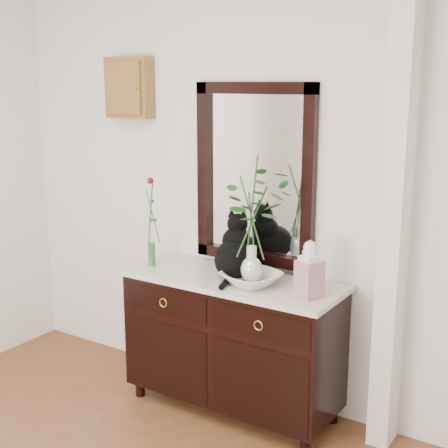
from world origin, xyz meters
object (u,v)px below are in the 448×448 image
Objects in this scene: sideboard at (233,337)px; ginger_jar at (310,268)px; lotus_bowl at (251,279)px; cat at (235,246)px.

ginger_jar reaches higher than sideboard.
ginger_jar is (0.36, 0.00, 0.12)m from lotus_bowl.
lotus_bowl is 0.38m from ginger_jar.
cat reaches higher than sideboard.
ginger_jar is (0.52, -0.06, 0.54)m from sideboard.
cat is 1.19× the size of ginger_jar.
cat is 0.24m from lotus_bowl.
cat is 1.20× the size of lotus_bowl.
lotus_bowl is at bearing -19.93° from sideboard.
sideboard is 4.13× the size of lotus_bowl.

